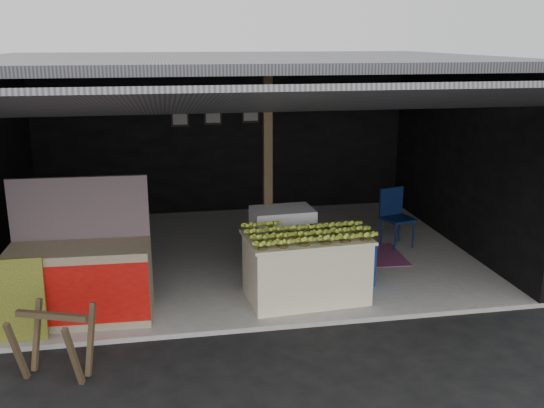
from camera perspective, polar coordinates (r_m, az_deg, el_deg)
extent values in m
plane|color=black|center=(7.15, -0.15, -11.84)|extent=(80.00, 80.00, 0.00)
cube|color=gray|center=(9.41, -2.83, -4.78)|extent=(7.00, 5.00, 0.06)
cube|color=black|center=(11.45, -4.58, 6.51)|extent=(7.00, 0.15, 2.90)
cube|color=black|center=(10.06, 17.30, 4.61)|extent=(0.15, 5.00, 2.90)
cube|color=#232326|center=(8.84, -3.09, 13.35)|extent=(7.20, 5.20, 0.12)
cube|color=#232326|center=(5.45, 1.61, 9.65)|extent=(7.40, 2.47, 0.48)
cube|color=#4B3A25|center=(8.47, -0.41, 3.21)|extent=(0.12, 0.12, 2.85)
cube|color=white|center=(7.70, 3.22, -6.09)|extent=(1.52, 0.98, 0.80)
cube|color=white|center=(7.55, 3.26, -3.14)|extent=(1.58, 1.04, 0.04)
cube|color=white|center=(8.50, 0.98, -3.47)|extent=(0.87, 0.61, 0.93)
cube|color=navy|center=(8.21, 1.37, -3.80)|extent=(0.65, 0.06, 0.28)
cube|color=#B21414|center=(8.33, 1.36, -5.92)|extent=(0.42, 0.04, 0.09)
cube|color=#998466|center=(7.46, -17.52, -7.11)|extent=(1.63, 0.76, 0.90)
cube|color=red|center=(7.13, -17.86, -8.21)|extent=(1.60, 0.08, 0.70)
cube|color=white|center=(7.12, -17.87, -8.24)|extent=(0.54, 0.03, 0.18)
cube|color=#1B1746|center=(7.48, -17.76, -0.37)|extent=(1.60, 0.11, 0.75)
cube|color=black|center=(7.20, -23.01, -8.36)|extent=(0.62, 0.13, 0.93)
cube|color=#4B3A25|center=(6.46, -22.87, -12.68)|extent=(0.14, 0.27, 0.71)
cube|color=#4B3A25|center=(6.18, -18.17, -13.52)|extent=(0.14, 0.27, 0.71)
cube|color=#4B3A25|center=(6.72, -21.26, -11.38)|extent=(0.14, 0.27, 0.71)
cube|color=#4B3A25|center=(6.46, -16.70, -12.10)|extent=(0.14, 0.27, 0.71)
cube|color=#4B3A25|center=(6.31, -20.05, -9.86)|extent=(0.71, 0.31, 0.06)
cylinder|color=#0E399C|center=(8.23, 8.51, -5.71)|extent=(0.37, 0.37, 0.55)
cylinder|color=#0B183D|center=(9.57, 11.51, -3.10)|extent=(0.03, 0.03, 0.46)
cylinder|color=#0B183D|center=(9.78, 13.16, -2.79)|extent=(0.03, 0.03, 0.46)
cylinder|color=#0B183D|center=(9.84, 10.25, -2.52)|extent=(0.03, 0.03, 0.46)
cylinder|color=#0B183D|center=(10.04, 11.89, -2.23)|extent=(0.03, 0.03, 0.46)
cube|color=#0B183D|center=(9.74, 11.78, -1.38)|extent=(0.54, 0.54, 0.04)
cube|color=#0B183D|center=(9.82, 11.15, 0.21)|extent=(0.43, 0.16, 0.47)
cube|color=#7B1B62|center=(9.32, 7.68, -4.89)|extent=(1.55, 1.07, 0.01)
cube|color=black|center=(11.25, -8.67, 8.28)|extent=(0.32, 0.03, 0.42)
cube|color=#4C4C59|center=(11.23, -8.66, 8.26)|extent=(0.26, 0.02, 0.34)
cube|color=black|center=(11.28, -5.59, 8.50)|extent=(0.32, 0.03, 0.42)
cube|color=#4C4C59|center=(11.26, -5.58, 8.49)|extent=(0.26, 0.02, 0.34)
cube|color=black|center=(11.35, -2.03, 8.71)|extent=(0.32, 0.03, 0.42)
cube|color=#4C4C59|center=(11.33, -2.02, 8.70)|extent=(0.26, 0.02, 0.34)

